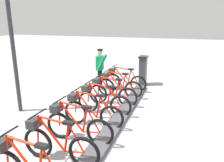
{
  "coord_description": "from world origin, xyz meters",
  "views": [
    {
      "loc": [
        -1.64,
        5.1,
        2.78
      ],
      "look_at": [
        0.5,
        -1.23,
        0.9
      ],
      "focal_mm": 34.91,
      "sensor_mm": 36.0,
      "label": 1
    }
  ],
  "objects_px": {
    "payment_kiosk": "(143,70)",
    "bike_docked_4": "(90,111)",
    "lamp_post": "(10,22)",
    "bike_docked_2": "(110,93)",
    "bike_docked_6": "(57,143)",
    "worker_near_rack": "(100,67)",
    "bike_docked_5": "(76,125)",
    "bike_docked_3": "(102,101)",
    "bike_docked_0": "(124,80)",
    "bike_docked_1": "(118,86)"
  },
  "relations": [
    {
      "from": "payment_kiosk",
      "to": "bike_docked_5",
      "type": "relative_size",
      "value": 0.74
    },
    {
      "from": "bike_docked_5",
      "to": "bike_docked_6",
      "type": "xyz_separation_m",
      "value": [
        0.0,
        0.82,
        0.0
      ]
    },
    {
      "from": "bike_docked_2",
      "to": "worker_near_rack",
      "type": "height_order",
      "value": "worker_near_rack"
    },
    {
      "from": "bike_docked_0",
      "to": "bike_docked_3",
      "type": "bearing_deg",
      "value": 90.0
    },
    {
      "from": "bike_docked_3",
      "to": "worker_near_rack",
      "type": "bearing_deg",
      "value": -67.46
    },
    {
      "from": "bike_docked_0",
      "to": "bike_docked_5",
      "type": "distance_m",
      "value": 4.08
    },
    {
      "from": "bike_docked_3",
      "to": "bike_docked_6",
      "type": "distance_m",
      "value": 2.45
    },
    {
      "from": "payment_kiosk",
      "to": "bike_docked_4",
      "type": "distance_m",
      "value": 4.39
    },
    {
      "from": "worker_near_rack",
      "to": "bike_docked_1",
      "type": "bearing_deg",
      "value": 142.95
    },
    {
      "from": "bike_docked_5",
      "to": "worker_near_rack",
      "type": "distance_m",
      "value": 4.16
    },
    {
      "from": "payment_kiosk",
      "to": "lamp_post",
      "type": "bearing_deg",
      "value": 53.0
    },
    {
      "from": "bike_docked_3",
      "to": "bike_docked_6",
      "type": "height_order",
      "value": "same"
    },
    {
      "from": "bike_docked_0",
      "to": "bike_docked_4",
      "type": "height_order",
      "value": "same"
    },
    {
      "from": "bike_docked_5",
      "to": "lamp_post",
      "type": "xyz_separation_m",
      "value": [
        2.53,
        -1.04,
        2.3
      ]
    },
    {
      "from": "bike_docked_1",
      "to": "bike_docked_6",
      "type": "relative_size",
      "value": 1.0
    },
    {
      "from": "payment_kiosk",
      "to": "lamp_post",
      "type": "relative_size",
      "value": 0.31
    },
    {
      "from": "bike_docked_0",
      "to": "lamp_post",
      "type": "distance_m",
      "value": 4.57
    },
    {
      "from": "bike_docked_3",
      "to": "payment_kiosk",
      "type": "bearing_deg",
      "value": -99.2
    },
    {
      "from": "payment_kiosk",
      "to": "lamp_post",
      "type": "distance_m",
      "value": 5.55
    },
    {
      "from": "bike_docked_1",
      "to": "bike_docked_3",
      "type": "relative_size",
      "value": 1.0
    },
    {
      "from": "bike_docked_4",
      "to": "bike_docked_6",
      "type": "relative_size",
      "value": 1.0
    },
    {
      "from": "payment_kiosk",
      "to": "worker_near_rack",
      "type": "height_order",
      "value": "worker_near_rack"
    },
    {
      "from": "payment_kiosk",
      "to": "bike_docked_5",
      "type": "bearing_deg",
      "value": 83.68
    },
    {
      "from": "bike_docked_0",
      "to": "lamp_post",
      "type": "xyz_separation_m",
      "value": [
        2.53,
        3.04,
        2.3
      ]
    },
    {
      "from": "payment_kiosk",
      "to": "bike_docked_0",
      "type": "bearing_deg",
      "value": 62.17
    },
    {
      "from": "worker_near_rack",
      "to": "bike_docked_2",
      "type": "bearing_deg",
      "value": 122.3
    },
    {
      "from": "bike_docked_6",
      "to": "bike_docked_5",
      "type": "bearing_deg",
      "value": -90.0
    },
    {
      "from": "lamp_post",
      "to": "bike_docked_5",
      "type": "bearing_deg",
      "value": 157.58
    },
    {
      "from": "bike_docked_0",
      "to": "worker_near_rack",
      "type": "bearing_deg",
      "value": 4.11
    },
    {
      "from": "bike_docked_1",
      "to": "lamp_post",
      "type": "xyz_separation_m",
      "value": [
        2.53,
        2.22,
        2.3
      ]
    },
    {
      "from": "bike_docked_5",
      "to": "lamp_post",
      "type": "relative_size",
      "value": 0.41
    },
    {
      "from": "bike_docked_3",
      "to": "bike_docked_0",
      "type": "bearing_deg",
      "value": -90.0
    },
    {
      "from": "bike_docked_0",
      "to": "bike_docked_1",
      "type": "distance_m",
      "value": 0.82
    },
    {
      "from": "bike_docked_5",
      "to": "bike_docked_1",
      "type": "bearing_deg",
      "value": -90.0
    },
    {
      "from": "bike_docked_0",
      "to": "bike_docked_5",
      "type": "height_order",
      "value": "same"
    },
    {
      "from": "bike_docked_1",
      "to": "bike_docked_5",
      "type": "relative_size",
      "value": 1.0
    },
    {
      "from": "bike_docked_1",
      "to": "bike_docked_6",
      "type": "xyz_separation_m",
      "value": [
        0.0,
        4.08,
        0.0
      ]
    },
    {
      "from": "bike_docked_2",
      "to": "bike_docked_6",
      "type": "distance_m",
      "value": 3.26
    },
    {
      "from": "bike_docked_2",
      "to": "lamp_post",
      "type": "xyz_separation_m",
      "value": [
        2.53,
        1.4,
        2.3
      ]
    },
    {
      "from": "bike_docked_5",
      "to": "bike_docked_2",
      "type": "bearing_deg",
      "value": -90.0
    },
    {
      "from": "bike_docked_5",
      "to": "worker_near_rack",
      "type": "height_order",
      "value": "worker_near_rack"
    },
    {
      "from": "worker_near_rack",
      "to": "lamp_post",
      "type": "xyz_separation_m",
      "value": [
        1.55,
        2.97,
        1.82
      ]
    },
    {
      "from": "bike_docked_1",
      "to": "worker_near_rack",
      "type": "bearing_deg",
      "value": -37.05
    },
    {
      "from": "bike_docked_2",
      "to": "bike_docked_4",
      "type": "bearing_deg",
      "value": 90.0
    },
    {
      "from": "bike_docked_4",
      "to": "bike_docked_5",
      "type": "distance_m",
      "value": 0.82
    },
    {
      "from": "bike_docked_0",
      "to": "bike_docked_2",
      "type": "distance_m",
      "value": 1.63
    },
    {
      "from": "bike_docked_1",
      "to": "bike_docked_6",
      "type": "bearing_deg",
      "value": 90.0
    },
    {
      "from": "bike_docked_0",
      "to": "bike_docked_6",
      "type": "distance_m",
      "value": 4.9
    },
    {
      "from": "worker_near_rack",
      "to": "bike_docked_0",
      "type": "bearing_deg",
      "value": -175.89
    },
    {
      "from": "bike_docked_2",
      "to": "bike_docked_3",
      "type": "xyz_separation_m",
      "value": [
        0.0,
        0.82,
        0.0
      ]
    }
  ]
}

